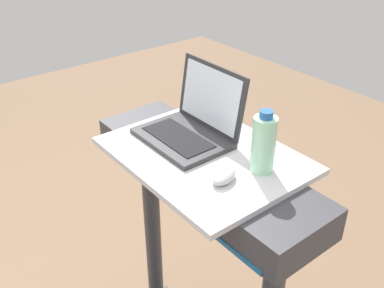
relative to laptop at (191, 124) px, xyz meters
name	(u,v)px	position (x,y,z in m)	size (l,w,h in m)	color
desk_board	(204,155)	(0.11, -0.03, -0.06)	(0.62, 0.48, 0.02)	silver
laptop	(191,124)	(0.00, 0.00, 0.00)	(0.31, 0.26, 0.24)	#2D2D30
computer_mouse	(224,175)	(0.26, -0.09, -0.03)	(0.06, 0.10, 0.03)	#B2B2B7
water_bottle	(264,144)	(0.29, 0.04, 0.04)	(0.07, 0.07, 0.20)	#9EDBB2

